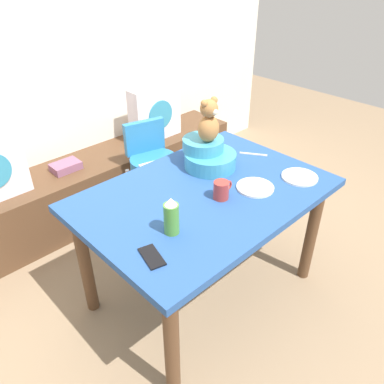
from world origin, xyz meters
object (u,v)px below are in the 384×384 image
at_px(highchair, 153,162).
at_px(ketchup_bottle, 171,217).
at_px(dining_table, 205,207).
at_px(coffee_mug, 222,190).
at_px(book_stack, 66,166).
at_px(infant_seat_teal, 208,155).
at_px(teddy_bear, 209,121).
at_px(cell_phone, 152,257).
at_px(dinner_plate_near, 300,177).
at_px(dinner_plate_far, 255,187).
at_px(pillow_floral_right, 155,113).

xyz_separation_m(highchair, ketchup_bottle, (-0.60, -0.90, 0.31)).
height_order(dining_table, coffee_mug, coffee_mug).
distance_m(book_stack, infant_seat_teal, 1.15).
xyz_separation_m(highchair, teddy_bear, (-0.04, -0.58, 0.50)).
distance_m(teddy_bear, ketchup_bottle, 0.67).
bearing_deg(cell_phone, ketchup_bottle, -143.44).
distance_m(ketchup_bottle, coffee_mug, 0.37).
height_order(dining_table, teddy_bear, teddy_bear).
xyz_separation_m(ketchup_bottle, dinner_plate_near, (0.83, -0.13, -0.08)).
height_order(book_stack, dinner_plate_far, dinner_plate_far).
bearing_deg(coffee_mug, cell_phone, -169.21).
bearing_deg(book_stack, dinner_plate_near, -64.98).
relative_size(infant_seat_teal, coffee_mug, 2.75).
bearing_deg(infant_seat_teal, dinner_plate_far, -89.43).
bearing_deg(highchair, dining_table, -108.24).
height_order(infant_seat_teal, dinner_plate_far, infant_seat_teal).
distance_m(dining_table, dinner_plate_far, 0.29).
height_order(dining_table, highchair, highchair).
bearing_deg(cell_phone, coffee_mug, -154.42).
distance_m(highchair, dinner_plate_near, 1.08).
bearing_deg(book_stack, highchair, -43.54).
distance_m(teddy_bear, cell_phone, 0.87).
bearing_deg(highchair, teddy_bear, -94.09).
distance_m(pillow_floral_right, ketchup_bottle, 1.64).
relative_size(book_stack, ketchup_bottle, 1.08).
bearing_deg(cell_phone, dining_table, -144.08).
bearing_deg(infant_seat_teal, coffee_mug, -124.15).
bearing_deg(coffee_mug, dinner_plate_near, -20.03).
distance_m(book_stack, highchair, 0.64).
xyz_separation_m(infant_seat_teal, teddy_bear, (0.00, -0.00, 0.21)).
bearing_deg(cell_phone, book_stack, -87.85).
height_order(coffee_mug, dinner_plate_near, coffee_mug).
height_order(highchair, coffee_mug, coffee_mug).
height_order(highchair, dinner_plate_near, highchair).
height_order(pillow_floral_right, teddy_bear, teddy_bear).
relative_size(pillow_floral_right, ketchup_bottle, 2.38).
bearing_deg(infant_seat_teal, teddy_bear, -90.00).
distance_m(pillow_floral_right, coffee_mug, 1.42).
distance_m(highchair, infant_seat_teal, 0.65).
bearing_deg(book_stack, ketchup_bottle, -96.15).
relative_size(highchair, infant_seat_teal, 2.39).
distance_m(pillow_floral_right, infant_seat_teal, 1.09).
bearing_deg(cell_phone, highchair, -113.86).
height_order(book_stack, coffee_mug, coffee_mug).
bearing_deg(cell_phone, infant_seat_teal, -137.29).
relative_size(coffee_mug, dinner_plate_far, 0.60).
xyz_separation_m(book_stack, cell_phone, (-0.32, -1.41, 0.26)).
distance_m(dining_table, dinner_plate_near, 0.56).
relative_size(teddy_bear, ketchup_bottle, 1.35).
height_order(teddy_bear, dinner_plate_near, teddy_bear).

